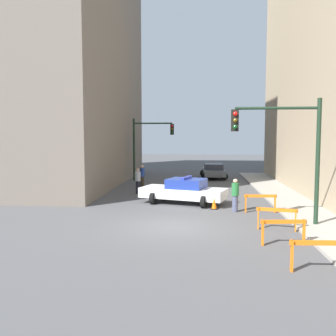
% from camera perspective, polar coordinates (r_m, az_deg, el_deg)
% --- Properties ---
extents(ground_plane, '(120.00, 120.00, 0.00)m').
position_cam_1_polar(ground_plane, '(15.72, 0.88, -9.01)').
color(ground_plane, '#4C4C4F').
extents(sidewalk_right, '(2.40, 44.00, 0.12)m').
position_cam_1_polar(sidewalk_right, '(16.51, 23.14, -8.52)').
color(sidewalk_right, '#9E998E').
rests_on(sidewalk_right, ground_plane).
extents(building_corner_left, '(14.00, 20.00, 21.97)m').
position_cam_1_polar(building_corner_left, '(32.79, -19.74, 17.37)').
color(building_corner_left, '#6B6056').
rests_on(building_corner_left, ground_plane).
extents(traffic_light_near, '(3.64, 0.35, 5.20)m').
position_cam_1_polar(traffic_light_near, '(16.22, 17.98, 3.78)').
color(traffic_light_near, black).
rests_on(traffic_light_near, sidewalk_right).
extents(traffic_light_far, '(3.44, 0.35, 5.20)m').
position_cam_1_polar(traffic_light_far, '(31.29, -3.22, 4.25)').
color(traffic_light_far, black).
rests_on(traffic_light_far, ground_plane).
extents(police_car, '(5.04, 3.20, 1.52)m').
position_cam_1_polar(police_car, '(20.92, 2.45, -3.48)').
color(police_car, white).
rests_on(police_car, ground_plane).
extents(parked_car_near, '(2.39, 4.37, 1.31)m').
position_cam_1_polar(parked_car_near, '(33.35, 6.93, -0.42)').
color(parked_car_near, '#474C51').
rests_on(parked_car_near, ground_plane).
extents(pedestrian_crossing, '(0.44, 0.44, 1.66)m').
position_cam_1_polar(pedestrian_crossing, '(24.53, -4.62, -1.91)').
color(pedestrian_crossing, black).
rests_on(pedestrian_crossing, ground_plane).
extents(pedestrian_corner, '(0.46, 0.46, 1.66)m').
position_cam_1_polar(pedestrian_corner, '(27.14, -3.95, -1.24)').
color(pedestrian_corner, '#382D23').
rests_on(pedestrian_corner, ground_plane).
extents(pedestrian_sidewalk, '(0.46, 0.46, 1.66)m').
position_cam_1_polar(pedestrian_sidewalk, '(18.92, 10.19, -4.03)').
color(pedestrian_sidewalk, '#474C66').
rests_on(pedestrian_sidewalk, ground_plane).
extents(barrier_front, '(1.60, 0.22, 0.90)m').
position_cam_1_polar(barrier_front, '(11.44, 21.92, -11.56)').
color(barrier_front, orange).
rests_on(barrier_front, ground_plane).
extents(barrier_mid, '(1.60, 0.32, 0.90)m').
position_cam_1_polar(barrier_mid, '(13.69, 17.19, -8.70)').
color(barrier_mid, orange).
rests_on(barrier_mid, ground_plane).
extents(barrier_back, '(1.58, 0.46, 0.90)m').
position_cam_1_polar(barrier_back, '(15.71, 16.25, -6.91)').
color(barrier_back, orange).
rests_on(barrier_back, ground_plane).
extents(barrier_corner, '(1.60, 0.24, 0.90)m').
position_cam_1_polar(barrier_corner, '(19.03, 13.90, -4.79)').
color(barrier_corner, orange).
rests_on(barrier_corner, ground_plane).
extents(traffic_cone, '(0.36, 0.36, 0.66)m').
position_cam_1_polar(traffic_cone, '(19.53, 7.05, -5.32)').
color(traffic_cone, black).
rests_on(traffic_cone, ground_plane).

